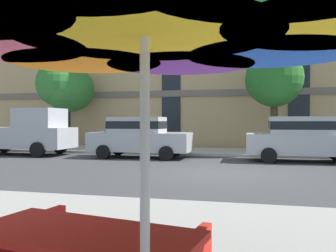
# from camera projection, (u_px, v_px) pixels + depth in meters

# --- Properties ---
(ground_plane) EXTENTS (120.00, 120.00, 0.00)m
(ground_plane) POSITION_uv_depth(u_px,v_px,m) (218.00, 173.00, 10.95)
(ground_plane) COLOR #38383A
(sidewalk_far) EXTENTS (56.00, 3.60, 0.12)m
(sidewalk_far) POSITION_uv_depth(u_px,v_px,m) (230.00, 152.00, 17.57)
(sidewalk_far) COLOR #B2ADA3
(sidewalk_far) RESTS_ON ground
(apartment_building) EXTENTS (42.14, 12.08, 12.80)m
(apartment_building) POSITION_uv_depth(u_px,v_px,m) (237.00, 55.00, 25.45)
(apartment_building) COLOR tan
(apartment_building) RESTS_ON ground
(pickup_silver) EXTENTS (5.10, 2.12, 2.20)m
(pickup_silver) POSITION_uv_depth(u_px,v_px,m) (24.00, 133.00, 16.71)
(pickup_silver) COLOR #A8AAB2
(pickup_silver) RESTS_ON ground
(sedan_silver) EXTENTS (4.40, 1.98, 1.78)m
(sedan_silver) POSITION_uv_depth(u_px,v_px,m) (139.00, 136.00, 15.40)
(sedan_silver) COLOR #A8AAB2
(sedan_silver) RESTS_ON ground
(sedan_silver_midblock) EXTENTS (4.40, 1.98, 1.78)m
(sedan_silver_midblock) POSITION_uv_depth(u_px,v_px,m) (302.00, 138.00, 13.86)
(sedan_silver_midblock) COLOR #A8AAB2
(sedan_silver_midblock) RESTS_ON ground
(street_tree_left) EXTENTS (3.19, 2.98, 5.11)m
(street_tree_left) POSITION_uv_depth(u_px,v_px,m) (65.00, 87.00, 20.13)
(street_tree_left) COLOR #4C3823
(street_tree_left) RESTS_ON ground
(street_tree_middle) EXTENTS (2.73, 3.03, 5.32)m
(street_tree_middle) POSITION_uv_depth(u_px,v_px,m) (272.00, 77.00, 16.86)
(street_tree_middle) COLOR #4C3823
(street_tree_middle) RESTS_ON ground
(patio_umbrella) EXTENTS (3.47, 3.47, 2.57)m
(patio_umbrella) POSITION_uv_depth(u_px,v_px,m) (145.00, 4.00, 2.07)
(patio_umbrella) COLOR silver
(patio_umbrella) RESTS_ON ground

